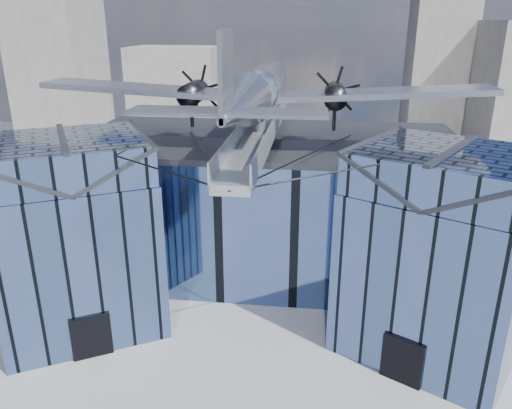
# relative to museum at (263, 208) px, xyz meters

# --- Properties ---
(ground_plane) EXTENTS (120.00, 120.00, 0.00)m
(ground_plane) POSITION_rel_museum_xyz_m (-0.00, -5.82, -5.54)
(ground_plane) COLOR gray
(museum) EXTENTS (32.88, 24.50, 17.60)m
(museum) POSITION_rel_museum_xyz_m (0.00, 0.00, 0.00)
(museum) COLOR #496195
(museum) RESTS_ON ground
(bg_towers) EXTENTS (77.00, 24.50, 26.00)m
(bg_towers) POSITION_rel_museum_xyz_m (1.45, 44.67, 4.47)
(bg_towers) COLOR gray
(bg_towers) RESTS_ON ground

